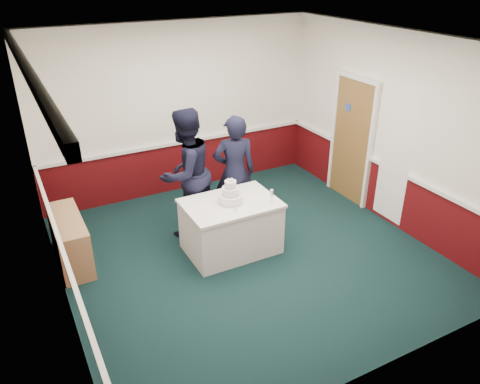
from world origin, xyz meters
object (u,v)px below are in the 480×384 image
sideboard (70,240)px  wedding_cake (231,195)px  cake_knife (235,209)px  person_woman (234,172)px  cake_table (231,226)px  champagne_flute (272,194)px  person_man (186,173)px

sideboard → wedding_cake: size_ratio=3.30×
sideboard → cake_knife: cake_knife is taller
wedding_cake → person_woman: (0.39, 0.65, 0.01)m
cake_table → person_woman: size_ratio=0.72×
cake_table → champagne_flute: (0.50, -0.28, 0.53)m
cake_knife → person_man: (-0.31, 1.00, 0.20)m
wedding_cake → champagne_flute: bearing=-29.2°
champagne_flute → sideboard: bearing=158.0°
person_woman → cake_table: bearing=74.9°
wedding_cake → champagne_flute: size_ratio=1.78×
cake_table → person_man: size_ratio=0.67×
person_man → champagne_flute: bearing=103.2°
cake_table → cake_knife: 0.44m
person_man → person_woman: (0.74, -0.16, -0.08)m
cake_table → cake_knife: (-0.03, -0.20, 0.39)m
person_man → cake_table: bearing=88.5°
wedding_cake → champagne_flute: wedding_cake is taller
cake_table → cake_knife: bearing=-98.5°
cake_table → person_man: (-0.34, 0.80, 0.59)m
person_man → person_woman: bearing=143.3°
cake_knife → champagne_flute: bearing=9.3°
cake_knife → person_woman: (0.42, 0.85, 0.12)m
sideboard → person_woman: (2.51, -0.13, 0.56)m
sideboard → wedding_cake: (2.12, -0.78, 0.55)m
wedding_cake → cake_knife: bearing=-98.5°
sideboard → wedding_cake: 2.32m
person_man → wedding_cake: bearing=88.5°
champagne_flute → wedding_cake: bearing=150.8°
cake_knife → person_woman: person_woman is taller
person_man → person_woman: size_ratio=1.09×
cake_knife → sideboard: bearing=172.8°
cake_knife → champagne_flute: (0.53, -0.08, 0.14)m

